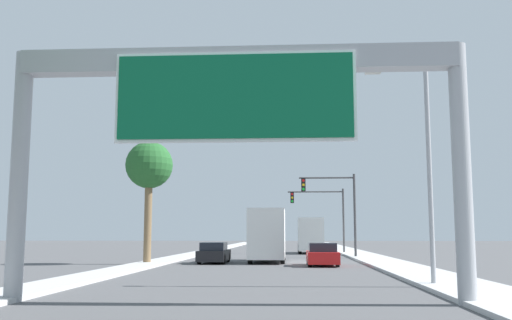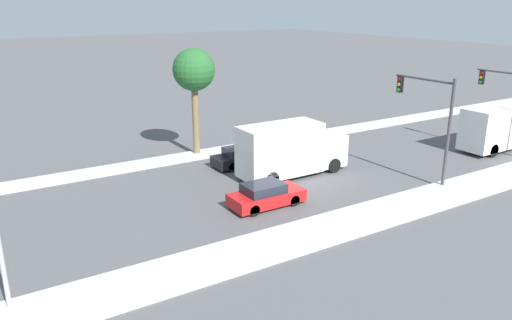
# 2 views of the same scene
# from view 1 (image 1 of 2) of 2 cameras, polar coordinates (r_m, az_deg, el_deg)

# --- Properties ---
(sidewalk_right) EXTENTS (3.00, 120.00, 0.15)m
(sidewalk_right) POSITION_cam_1_polar(r_m,az_deg,el_deg) (58.72, 9.61, -9.08)
(sidewalk_right) COLOR #BABABA
(sidewalk_right) RESTS_ON ground
(median_strip_left) EXTENTS (2.00, 120.00, 0.15)m
(median_strip_left) POSITION_cam_1_polar(r_m,az_deg,el_deg) (59.06, -5.21, -9.14)
(median_strip_left) COLOR #BABABA
(median_strip_left) RESTS_ON ground
(sign_gantry) EXTENTS (13.42, 0.73, 7.43)m
(sign_gantry) POSITION_cam_1_polar(r_m,az_deg,el_deg) (16.77, -2.08, 5.59)
(sign_gantry) COLOR #9EA0A5
(sign_gantry) RESTS_ON ground
(car_mid_left) EXTENTS (1.77, 4.52, 1.38)m
(car_mid_left) POSITION_cam_1_polar(r_m,az_deg,el_deg) (38.36, -4.21, -9.28)
(car_mid_left) COLOR black
(car_mid_left) RESTS_ON ground
(car_near_left) EXTENTS (1.84, 4.30, 1.39)m
(car_near_left) POSITION_cam_1_polar(r_m,az_deg,el_deg) (35.42, 6.65, -9.41)
(car_near_left) COLOR red
(car_near_left) RESTS_ON ground
(truck_box_primary) EXTENTS (2.39, 7.44, 3.43)m
(truck_box_primary) POSITION_cam_1_polar(r_m,az_deg,el_deg) (56.81, 5.44, -7.54)
(truck_box_primary) COLOR white
(truck_box_primary) RESTS_ON ground
(truck_box_secondary) EXTENTS (2.38, 7.58, 3.57)m
(truck_box_secondary) POSITION_cam_1_polar(r_m,az_deg,el_deg) (39.46, 1.17, -7.58)
(truck_box_secondary) COLOR white
(truck_box_secondary) RESTS_ON ground
(traffic_light_near_intersection) EXTENTS (4.56, 0.32, 6.74)m
(traffic_light_near_intersection) POSITION_cam_1_polar(r_m,az_deg,el_deg) (46.59, 8.14, -4.11)
(traffic_light_near_intersection) COLOR #3D3D3F
(traffic_light_near_intersection) RESTS_ON ground
(traffic_light_mid_block) EXTENTS (5.53, 0.32, 6.32)m
(traffic_light_mid_block) POSITION_cam_1_polar(r_m,az_deg,el_deg) (56.51, 6.92, -4.87)
(traffic_light_mid_block) COLOR #3D3D3F
(traffic_light_mid_block) RESTS_ON ground
(palm_tree_background) EXTENTS (3.06, 3.06, 7.91)m
(palm_tree_background) POSITION_cam_1_polar(r_m,az_deg,el_deg) (37.69, -10.63, -0.73)
(palm_tree_background) COLOR brown
(palm_tree_background) RESTS_ON ground
(street_lamp_right) EXTENTS (2.41, 0.28, 8.49)m
(street_lamp_right) POSITION_cam_1_polar(r_m,az_deg,el_deg) (22.53, 16.18, 0.66)
(street_lamp_right) COLOR #9EA0A5
(street_lamp_right) RESTS_ON ground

